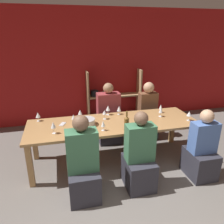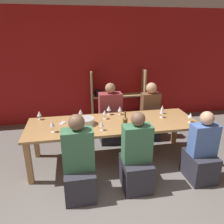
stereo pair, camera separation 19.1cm
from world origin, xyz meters
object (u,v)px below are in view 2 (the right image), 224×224
Objects in this scene: wine_glass_white_a at (162,108)px; wine_glass_empty_e at (190,115)px; dining_table at (113,126)px; wine_glass_red_c at (109,108)px; person_far_b at (110,120)px; mixing_bowl at (86,121)px; wine_bottle_green at (125,123)px; wine_glass_empty_d at (102,124)px; person_near_c at (79,167)px; person_near_a at (201,155)px; person_near_b at (136,161)px; wine_glass_empty_b at (120,109)px; shelf_unit at (117,105)px; wine_glass_white_b at (74,125)px; wine_glass_empty_c at (81,112)px; person_far_a at (150,117)px; cell_phone at (63,123)px; wine_glass_white_c at (73,116)px; wine_glass_white_d at (162,111)px; wine_glass_red_a at (105,112)px; wine_glass_red_b at (52,124)px.

wine_glass_white_a is 0.56m from wine_glass_empty_e.
dining_table is 16.00× the size of wine_glass_red_c.
wine_glass_empty_e is 1.61m from person_far_b.
mixing_bowl is 0.68m from wine_bottle_green.
wine_glass_empty_d is 0.13× the size of person_far_b.
person_near_c is at bearing -101.42° from mixing_bowl.
dining_table is 2.56× the size of person_near_a.
person_near_b reaches higher than wine_glass_empty_d.
wine_glass_red_c is (-0.20, 0.03, 0.02)m from wine_glass_empty_b.
shelf_unit reaches higher than person_near_a.
wine_glass_red_c is at bearing 44.53° from wine_glass_white_b.
wine_glass_white_b is 0.89m from wine_glass_red_c.
person_far_b is at bearing 39.57° from wine_glass_empty_c.
mixing_bowl is at bearing 128.89° from wine_glass_empty_d.
shelf_unit is 8.42× the size of wine_glass_white_b.
wine_glass_white_b is 0.15× the size of person_near_a.
wine_glass_empty_d reaches higher than mixing_bowl.
wine_glass_empty_c is 1.58m from person_far_a.
wine_glass_white_b is (-0.83, -0.60, 0.01)m from wine_glass_empty_b.
cell_phone is 0.14× the size of person_far_b.
wine_glass_empty_d is at bearing -108.03° from shelf_unit.
cell_phone is (-0.18, -0.01, -0.10)m from wine_glass_white_c.
wine_glass_white_d is (0.69, -0.28, 0.01)m from wine_glass_empty_b.
wine_glass_empty_e is at bearing -7.90° from mixing_bowl.
person_far_a is at bearing 177.34° from person_far_b.
mixing_bowl is at bearing -77.22° from wine_glass_empty_c.
mixing_bowl is at bearing -170.83° from wine_glass_white_a.
wine_glass_empty_c is 0.52m from wine_glass_red_c.
person_near_c is at bearing -76.31° from cell_phone.
person_near_b reaches higher than person_near_a.
wine_glass_empty_d is at bearing -178.40° from wine_glass_empty_e.
wine_glass_empty_c reaches higher than dining_table.
wine_glass_empty_e is at bearing -37.22° from wine_glass_white_d.
person_near_c is at bearing -118.04° from wine_glass_red_c.
wine_glass_white_a is at bearing 35.01° from wine_bottle_green.
wine_bottle_green is 0.88m from wine_glass_white_d.
wine_bottle_green is at bearing 29.50° from person_near_c.
wine_glass_white_b is at bearing -140.57° from wine_glass_red_a.
wine_glass_empty_e is 2.13m from cell_phone.
wine_glass_red_b is 1.23× the size of wine_glass_white_c.
person_near_a is at bearing 125.74° from person_far_b.
wine_glass_empty_c is 0.14× the size of person_near_b.
wine_glass_empty_c is at bearing -171.13° from wine_glass_red_c.
wine_glass_white_d is (-0.38, 0.29, -0.00)m from wine_glass_empty_e.
person_far_b reaches higher than wine_glass_red_c.
person_near_b is at bearing -30.79° from wine_glass_white_b.
wine_bottle_green is 0.29× the size of person_near_a.
wine_glass_white_a is at bearing -1.93° from wine_glass_empty_c.
wine_glass_white_a is 1.98m from wine_glass_red_b.
wine_glass_white_c is 1.53m from wine_glass_white_d.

